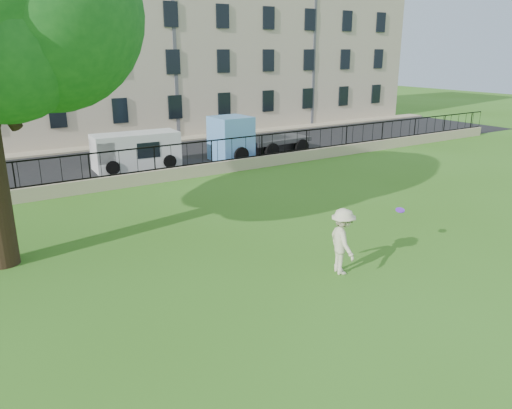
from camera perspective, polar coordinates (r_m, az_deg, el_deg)
ground at (r=14.17m, az=7.35°, el=-7.93°), size 120.00×120.00×0.00m
retaining_wall at (r=23.96m, az=-11.40°, el=3.19°), size 50.00×0.40×0.60m
iron_railing at (r=23.77m, az=-11.52°, el=5.18°), size 50.00×0.05×1.13m
street at (r=28.34m, az=-14.93°, el=4.51°), size 60.00×9.00×0.01m
sidewalk at (r=33.23m, az=-17.81°, el=6.19°), size 60.00×1.40×0.12m
building_row at (r=38.20m, az=-21.23°, el=17.59°), size 56.40×10.40×13.80m
man at (r=14.01m, az=9.86°, el=-4.18°), size 1.04×1.37×1.88m
frisbee at (r=15.58m, az=16.15°, el=-0.62°), size 0.29×0.28×0.12m
white_van at (r=27.05m, az=-13.53°, el=6.01°), size 4.50×1.97×1.85m
blue_truck at (r=29.28m, az=0.32°, el=7.92°), size 5.92×2.31×2.45m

